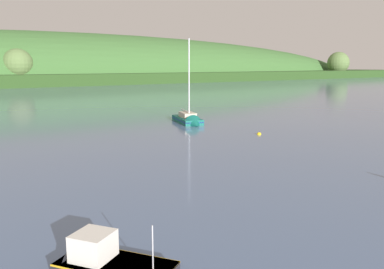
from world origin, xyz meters
name	(u,v)px	position (x,y,z in m)	size (l,w,h in m)	color
far_shoreline_hill	(69,82)	(29.95, 211.78, 0.27)	(572.32, 95.60, 51.42)	#27431B
sailboat_far_left	(189,121)	(3.87, 52.09, 0.34)	(5.11, 9.47, 14.39)	#0F564C
fishing_boat_moored	(104,267)	(-24.15, 14.34, 0.34)	(5.00, 5.72, 3.52)	#232328
mooring_buoy_foreground	(259,134)	(6.19, 38.33, 0.00)	(0.59, 0.59, 0.67)	yellow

